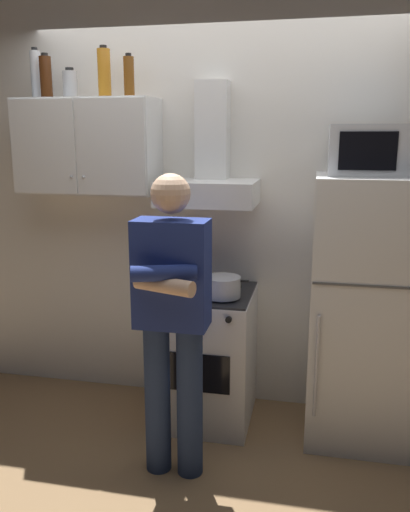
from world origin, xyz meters
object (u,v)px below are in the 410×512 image
(bottle_canister_steel, at_px, (70,84))
(bottle_rum_dark, at_px, (46,77))
(refrigerator, at_px, (361,311))
(person_standing, at_px, (172,317))
(upper_cabinet, at_px, (88,147))
(microwave, at_px, (372,150))
(stove_oven, at_px, (205,355))
(bottle_liquor_amber, at_px, (104,73))
(bottle_vodka_clear, at_px, (36,75))
(bottle_beer_brown, at_px, (129,76))
(range_hood, at_px, (210,172))
(cooking_pot, at_px, (223,287))

(bottle_canister_steel, bearing_deg, bottle_rum_dark, -176.90)
(refrigerator, relative_size, person_standing, 0.98)
(upper_cabinet, relative_size, microwave, 1.88)
(stove_oven, xyz_separation_m, bottle_liquor_amber, (-0.67, 0.13, 1.77))
(bottle_liquor_amber, xyz_separation_m, bottle_vodka_clear, (-0.48, 0.02, 0.00))
(upper_cabinet, bearing_deg, bottle_rum_dark, -174.96)
(person_standing, xyz_separation_m, bottle_vodka_clear, (-1.10, 0.76, 1.30))
(refrigerator, height_order, bottle_vodka_clear, bottle_vodka_clear)
(refrigerator, distance_m, bottle_beer_brown, 2.00)
(bottle_vodka_clear, bearing_deg, range_hood, -1.15)
(refrigerator, relative_size, bottle_beer_brown, 6.26)
(bottle_liquor_amber, height_order, bottle_canister_steel, bottle_liquor_amber)
(bottle_rum_dark, bearing_deg, upper_cabinet, 5.04)
(stove_oven, height_order, bottle_vodka_clear, bottle_vodka_clear)
(upper_cabinet, bearing_deg, refrigerator, -4.07)
(stove_oven, xyz_separation_m, range_hood, (0.00, 0.13, 1.16))
(bottle_vodka_clear, relative_size, bottle_rum_dark, 1.16)
(range_hood, bearing_deg, person_standing, -93.91)
(bottle_canister_steel, height_order, bottle_beer_brown, bottle_beer_brown)
(range_hood, bearing_deg, stove_oven, -90.00)
(person_standing, bearing_deg, bottle_liquor_amber, 130.24)
(upper_cabinet, bearing_deg, microwave, -3.48)
(bottle_liquor_amber, bearing_deg, refrigerator, -4.43)
(stove_oven, bearing_deg, range_hood, 90.00)
(range_hood, relative_size, refrigerator, 0.47)
(cooking_pot, xyz_separation_m, bottle_vodka_clear, (-1.28, 0.27, 1.27))
(cooking_pot, distance_m, bottle_rum_dark, 1.73)
(refrigerator, distance_m, cooking_pot, 0.84)
(upper_cabinet, xyz_separation_m, stove_oven, (0.80, -0.13, -1.32))
(range_hood, bearing_deg, bottle_beer_brown, -176.37)
(upper_cabinet, distance_m, bottle_liquor_amber, 0.47)
(bottle_liquor_amber, bearing_deg, upper_cabinet, -179.56)
(refrigerator, distance_m, bottle_vodka_clear, 2.53)
(microwave, bearing_deg, upper_cabinet, 176.52)
(refrigerator, relative_size, bottle_liquor_amber, 5.15)
(bottle_vodka_clear, height_order, bottle_rum_dark, bottle_vodka_clear)
(bottle_vodka_clear, bearing_deg, person_standing, -34.56)
(microwave, distance_m, cooking_pot, 1.16)
(cooking_pot, bearing_deg, bottle_liquor_amber, 162.93)
(person_standing, distance_m, bottle_canister_steel, 1.66)
(bottle_rum_dark, bearing_deg, person_standing, -35.23)
(range_hood, distance_m, cooking_pot, 0.72)
(cooking_pot, bearing_deg, range_hood, 117.88)
(person_standing, bearing_deg, refrigerator, 31.23)
(person_standing, bearing_deg, upper_cabinet, 135.74)
(upper_cabinet, height_order, cooking_pot, upper_cabinet)
(microwave, height_order, bottle_vodka_clear, bottle_vodka_clear)
(person_standing, bearing_deg, range_hood, 86.09)
(stove_oven, height_order, bottle_rum_dark, bottle_rum_dark)
(upper_cabinet, height_order, bottle_liquor_amber, bottle_liquor_amber)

